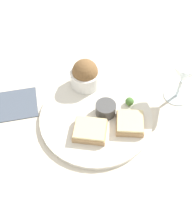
{
  "coord_description": "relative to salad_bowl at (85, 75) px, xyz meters",
  "views": [
    {
      "loc": [
        -0.19,
        -0.43,
        0.66
      ],
      "look_at": [
        0.0,
        0.0,
        0.03
      ],
      "focal_mm": 45.0,
      "sensor_mm": 36.0,
      "label": 1
    }
  ],
  "objects": [
    {
      "name": "napkin",
      "position": [
        -0.22,
        0.02,
        -0.05
      ],
      "size": [
        0.15,
        0.14,
        0.01
      ],
      "color": "#4C5666",
      "rests_on": "ground_plane"
    },
    {
      "name": "dinner_plate",
      "position": [
        -0.02,
        -0.13,
        -0.05
      ],
      "size": [
        0.32,
        0.32,
        0.01
      ],
      "color": "silver",
      "rests_on": "ground_plane"
    },
    {
      "name": "wine_glass",
      "position": [
        0.24,
        -0.15,
        0.05
      ],
      "size": [
        0.1,
        0.1,
        0.14
      ],
      "color": "silver",
      "rests_on": "ground_plane"
    },
    {
      "name": "ground_plane",
      "position": [
        -0.02,
        -0.13,
        -0.05
      ],
      "size": [
        4.0,
        4.0,
        0.0
      ],
      "primitive_type": "plane",
      "color": "beige"
    },
    {
      "name": "cheese_toast_near",
      "position": [
        -0.06,
        -0.17,
        -0.03
      ],
      "size": [
        0.11,
        0.11,
        0.03
      ],
      "color": "tan",
      "rests_on": "dinner_plate"
    },
    {
      "name": "salad_bowl",
      "position": [
        0.0,
        0.0,
        0.0
      ],
      "size": [
        0.09,
        0.09,
        0.09
      ],
      "color": "white",
      "rests_on": "dinner_plate"
    },
    {
      "name": "cheese_toast_far",
      "position": [
        0.05,
        -0.19,
        -0.03
      ],
      "size": [
        0.1,
        0.1,
        0.03
      ],
      "color": "tan",
      "rests_on": "dinner_plate"
    },
    {
      "name": "garnish",
      "position": [
        0.09,
        -0.13,
        -0.03
      ],
      "size": [
        0.02,
        0.02,
        0.02
      ],
      "color": "#477533",
      "rests_on": "dinner_plate"
    },
    {
      "name": "sauce_ramekin",
      "position": [
        0.01,
        -0.13,
        -0.02
      ],
      "size": [
        0.06,
        0.06,
        0.04
      ],
      "color": "#4C4C4C",
      "rests_on": "dinner_plate"
    }
  ]
}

